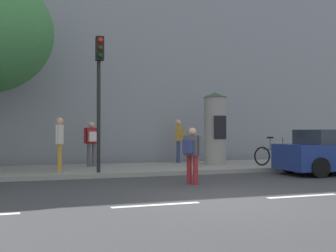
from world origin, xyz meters
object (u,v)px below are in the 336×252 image
traffic_light (99,81)px  poster_column (215,128)px  pedestrian_in_dark_shirt (192,151)px  pedestrian_near_pole (179,137)px  bicycle_leaning (274,155)px  pedestrian_in_light_jacket (60,140)px  pedestrian_with_bag (91,140)px

traffic_light → poster_column: 5.44m
pedestrian_in_dark_shirt → pedestrian_near_pole: pedestrian_near_pole is taller
pedestrian_near_pole → bicycle_leaning: 3.90m
traffic_light → pedestrian_in_light_jacket: bearing=141.5°
poster_column → pedestrian_near_pole: (-1.05, 1.30, -0.36)m
traffic_light → pedestrian_with_bag: bearing=86.7°
poster_column → pedestrian_in_light_jacket: size_ratio=1.63×
pedestrian_in_light_jacket → bicycle_leaning: 8.02m
pedestrian_near_pole → bicycle_leaning: pedestrian_near_pole is taller
pedestrian_in_dark_shirt → bicycle_leaning: bearing=34.5°
pedestrian_in_light_jacket → bicycle_leaning: bearing=-0.9°
pedestrian_with_bag → bicycle_leaning: (6.71, -1.72, -0.59)m
pedestrian_near_pole → bicycle_leaning: (3.00, -2.39, -0.69)m
traffic_light → pedestrian_near_pole: traffic_light is taller
pedestrian_in_dark_shirt → bicycle_leaning: pedestrian_in_dark_shirt is taller
pedestrian_in_dark_shirt → pedestrian_in_light_jacket: 4.70m
pedestrian_in_light_jacket → pedestrian_near_pole: size_ratio=0.98×
poster_column → bicycle_leaning: poster_column is taller
pedestrian_in_dark_shirt → pedestrian_in_light_jacket: size_ratio=0.89×
pedestrian_near_pole → bicycle_leaning: bearing=-38.5°
traffic_light → pedestrian_near_pole: (3.86, 3.16, -1.79)m
traffic_light → pedestrian_near_pole: bearing=39.4°
poster_column → pedestrian_near_pole: poster_column is taller
traffic_light → pedestrian_in_light_jacket: size_ratio=2.44×
pedestrian_in_light_jacket → pedestrian_with_bag: bearing=51.4°
traffic_light → pedestrian_in_light_jacket: (-1.13, 0.90, -1.84)m
bicycle_leaning → pedestrian_near_pole: bearing=141.5°
bicycle_leaning → poster_column: bearing=150.9°
poster_column → pedestrian_in_light_jacket: bearing=-170.9°
pedestrian_near_pole → pedestrian_with_bag: bearing=-169.8°
bicycle_leaning → pedestrian_in_light_jacket: bearing=179.1°
pedestrian_near_pole → pedestrian_in_light_jacket: bearing=-155.6°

